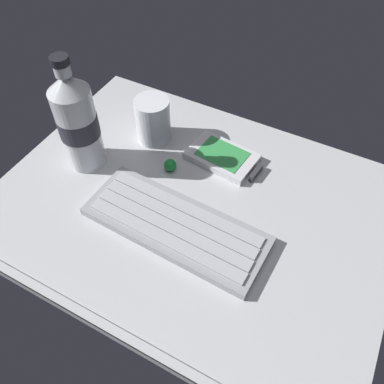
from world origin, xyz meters
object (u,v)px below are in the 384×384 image
juice_cup (153,122)px  water_bottle (77,122)px  handheld_device (225,158)px  keyboard (176,225)px  trackball_mouse (170,165)px

juice_cup → water_bottle: water_bottle is taller
handheld_device → juice_cup: size_ratio=1.57×
keyboard → trackball_mouse: bearing=124.1°
handheld_device → water_bottle: bearing=-152.3°
keyboard → water_bottle: bearing=165.5°
keyboard → trackball_mouse: trackball_mouse is taller
keyboard → handheld_device: keyboard is taller
keyboard → water_bottle: (-21.32, 5.53, 8.20)cm
juice_cup → water_bottle: (-7.42, -10.78, 5.10)cm
handheld_device → trackball_mouse: (-7.66, -6.48, 0.37)cm
trackball_mouse → handheld_device: bearing=40.2°
juice_cup → handheld_device: bearing=2.7°
juice_cup → trackball_mouse: 9.37cm
keyboard → handheld_device: (0.55, 16.99, -0.08)cm
water_bottle → trackball_mouse: size_ratio=9.45×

